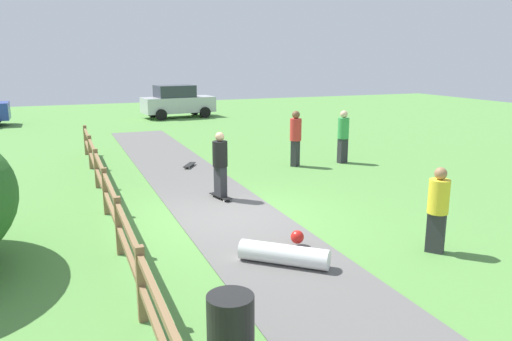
# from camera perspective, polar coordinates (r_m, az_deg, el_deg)

# --- Properties ---
(ground_plane) EXTENTS (60.00, 60.00, 0.00)m
(ground_plane) POSITION_cam_1_polar(r_m,az_deg,el_deg) (11.38, -2.93, -5.37)
(ground_plane) COLOR #568E42
(asphalt_path) EXTENTS (2.40, 28.00, 0.02)m
(asphalt_path) POSITION_cam_1_polar(r_m,az_deg,el_deg) (11.37, -2.93, -5.32)
(asphalt_path) COLOR #605E5B
(asphalt_path) RESTS_ON ground_plane
(wooden_fence) EXTENTS (0.12, 18.12, 1.10)m
(wooden_fence) POSITION_cam_1_polar(r_m,az_deg,el_deg) (10.67, -16.33, -3.38)
(wooden_fence) COLOR olive
(wooden_fence) RESTS_ON ground_plane
(trash_bin) EXTENTS (0.56, 0.56, 0.90)m
(trash_bin) POSITION_cam_1_polar(r_m,az_deg,el_deg) (6.08, -2.93, -17.96)
(trash_bin) COLOR black
(trash_bin) RESTS_ON ground_plane
(skater_riding) EXTENTS (0.46, 0.82, 1.72)m
(skater_riding) POSITION_cam_1_polar(r_m,az_deg,el_deg) (12.52, -4.14, 0.96)
(skater_riding) COLOR black
(skater_riding) RESTS_ON asphalt_path
(skater_fallen) EXTENTS (1.46, 1.48, 0.36)m
(skater_fallen) POSITION_cam_1_polar(r_m,az_deg,el_deg) (8.86, 3.32, -9.44)
(skater_fallen) COLOR white
(skater_fallen) RESTS_ON asphalt_path
(skateboard_loose) EXTENTS (0.58, 0.79, 0.08)m
(skateboard_loose) POSITION_cam_1_polar(r_m,az_deg,el_deg) (16.50, -7.64, 0.65)
(skateboard_loose) COLOR black
(skateboard_loose) RESTS_ON asphalt_path
(bystander_yellow) EXTENTS (0.53, 0.53, 1.62)m
(bystander_yellow) POSITION_cam_1_polar(r_m,az_deg,el_deg) (9.72, 20.17, -3.89)
(bystander_yellow) COLOR #2D2D33
(bystander_yellow) RESTS_ON ground_plane
(bystander_red) EXTENTS (0.53, 0.53, 1.85)m
(bystander_red) POSITION_cam_1_polar(r_m,az_deg,el_deg) (16.45, 4.57, 4.02)
(bystander_red) COLOR #2D2D33
(bystander_red) RESTS_ON ground_plane
(bystander_green) EXTENTS (0.46, 0.46, 1.80)m
(bystander_green) POSITION_cam_1_polar(r_m,az_deg,el_deg) (17.19, 9.98, 4.14)
(bystander_green) COLOR #2D2D33
(bystander_green) RESTS_ON ground_plane
(parked_car_silver) EXTENTS (4.36, 2.35, 1.92)m
(parked_car_silver) POSITION_cam_1_polar(r_m,az_deg,el_deg) (30.23, -9.02, 7.84)
(parked_car_silver) COLOR #B7B7BC
(parked_car_silver) RESTS_ON ground_plane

